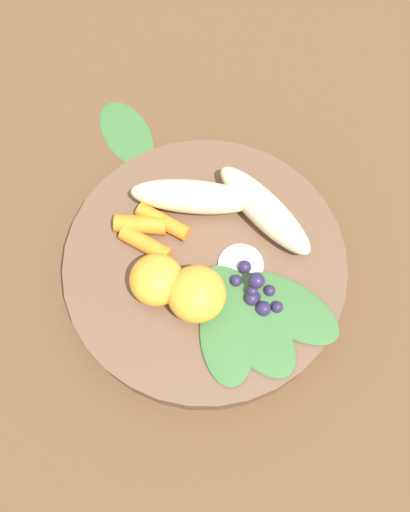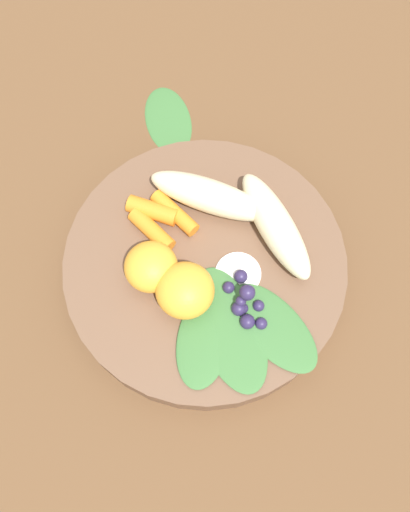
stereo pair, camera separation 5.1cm
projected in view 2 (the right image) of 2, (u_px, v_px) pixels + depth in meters
ground_plane at (205, 272)px, 0.55m from camera, size 2.40×2.40×0.00m
bowl at (205, 266)px, 0.53m from camera, size 0.27×0.27×0.03m
banana_peeled_left at (209, 196)px, 0.52m from camera, size 0.11×0.11×0.03m
banana_peeled_right at (276, 227)px, 0.51m from camera, size 0.04×0.12×0.03m
orange_segment_near at (185, 290)px, 0.48m from camera, size 0.05×0.05×0.04m
orange_segment_far at (151, 267)px, 0.49m from camera, size 0.05×0.05×0.04m
carrot_front at (175, 213)px, 0.53m from camera, size 0.03×0.06×0.01m
carrot_mid_left at (152, 210)px, 0.53m from camera, size 0.05×0.05×0.02m
carrot_mid_right at (152, 230)px, 0.52m from camera, size 0.03×0.05×0.02m
blueberry_pile at (245, 302)px, 0.49m from camera, size 0.03×0.06×0.03m
coconut_shred_patch at (238, 274)px, 0.51m from camera, size 0.04×0.04×0.00m
kale_leaf_left at (204, 338)px, 0.49m from camera, size 0.09×0.10×0.01m
kale_leaf_right at (229, 328)px, 0.49m from camera, size 0.07×0.13×0.01m
kale_leaf_rear at (273, 327)px, 0.49m from camera, size 0.08×0.11×0.01m
kale_leaf_stray at (168, 119)px, 0.61m from camera, size 0.07×0.10×0.01m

